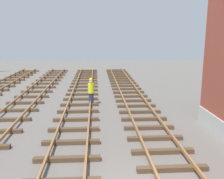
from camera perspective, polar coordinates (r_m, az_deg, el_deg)
track_worker_foreground at (r=16.79m, az=-4.76°, el=-0.53°), size 0.40×0.40×1.87m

